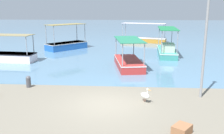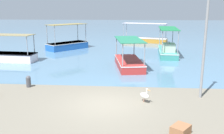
{
  "view_description": "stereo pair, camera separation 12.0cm",
  "coord_description": "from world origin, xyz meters",
  "px_view_note": "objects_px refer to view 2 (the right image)",
  "views": [
    {
      "loc": [
        1.2,
        -11.87,
        4.77
      ],
      "look_at": [
        0.07,
        4.46,
        0.9
      ],
      "focal_mm": 40.0,
      "sensor_mm": 36.0,
      "label": 1
    },
    {
      "loc": [
        1.32,
        -11.86,
        4.77
      ],
      "look_at": [
        0.07,
        4.46,
        0.9
      ],
      "focal_mm": 40.0,
      "sensor_mm": 36.0,
      "label": 2
    }
  ],
  "objects_px": {
    "fishing_boat_far_right": "(144,39)",
    "pelican": "(145,95)",
    "fishing_boat_center": "(129,61)",
    "cargo_crate": "(181,130)",
    "fishing_boat_outer": "(67,44)",
    "fishing_boat_near_right": "(168,50)",
    "mooring_bollard": "(28,81)",
    "lamp_post": "(206,30)"
  },
  "relations": [
    {
      "from": "cargo_crate",
      "to": "fishing_boat_far_right",
      "type": "bearing_deg",
      "value": 90.18
    },
    {
      "from": "fishing_boat_outer",
      "to": "fishing_boat_near_right",
      "type": "bearing_deg",
      "value": -15.96
    },
    {
      "from": "pelican",
      "to": "fishing_boat_near_right",
      "type": "bearing_deg",
      "value": 77.33
    },
    {
      "from": "mooring_bollard",
      "to": "cargo_crate",
      "type": "xyz_separation_m",
      "value": [
        8.26,
        -5.36,
        -0.2
      ]
    },
    {
      "from": "fishing_boat_center",
      "to": "pelican",
      "type": "bearing_deg",
      "value": -83.38
    },
    {
      "from": "pelican",
      "to": "fishing_boat_center",
      "type": "bearing_deg",
      "value": 96.62
    },
    {
      "from": "fishing_boat_far_right",
      "to": "cargo_crate",
      "type": "relative_size",
      "value": 8.89
    },
    {
      "from": "fishing_boat_far_right",
      "to": "pelican",
      "type": "bearing_deg",
      "value": -92.76
    },
    {
      "from": "lamp_post",
      "to": "mooring_bollard",
      "type": "distance_m",
      "value": 10.7
    },
    {
      "from": "fishing_boat_far_right",
      "to": "fishing_boat_center",
      "type": "bearing_deg",
      "value": -97.43
    },
    {
      "from": "fishing_boat_center",
      "to": "pelican",
      "type": "xyz_separation_m",
      "value": [
        0.91,
        -7.83,
        -0.11
      ]
    },
    {
      "from": "fishing_boat_near_right",
      "to": "pelican",
      "type": "relative_size",
      "value": 7.61
    },
    {
      "from": "fishing_boat_near_right",
      "to": "fishing_boat_center",
      "type": "height_order",
      "value": "fishing_boat_near_right"
    },
    {
      "from": "lamp_post",
      "to": "fishing_boat_outer",
      "type": "bearing_deg",
      "value": 125.96
    },
    {
      "from": "fishing_boat_far_right",
      "to": "mooring_bollard",
      "type": "distance_m",
      "value": 22.92
    },
    {
      "from": "fishing_boat_near_right",
      "to": "fishing_boat_center",
      "type": "relative_size",
      "value": 1.15
    },
    {
      "from": "fishing_boat_outer",
      "to": "fishing_boat_center",
      "type": "relative_size",
      "value": 0.94
    },
    {
      "from": "fishing_boat_outer",
      "to": "fishing_boat_center",
      "type": "xyz_separation_m",
      "value": [
        7.38,
        -8.8,
        -0.09
      ]
    },
    {
      "from": "pelican",
      "to": "mooring_bollard",
      "type": "distance_m",
      "value": 7.33
    },
    {
      "from": "fishing_boat_near_right",
      "to": "pelican",
      "type": "distance_m",
      "value": 13.73
    },
    {
      "from": "fishing_boat_far_right",
      "to": "cargo_crate",
      "type": "height_order",
      "value": "fishing_boat_far_right"
    },
    {
      "from": "fishing_boat_outer",
      "to": "pelican",
      "type": "distance_m",
      "value": 18.58
    },
    {
      "from": "fishing_boat_far_right",
      "to": "pelican",
      "type": "relative_size",
      "value": 8.2
    },
    {
      "from": "pelican",
      "to": "cargo_crate",
      "type": "distance_m",
      "value": 3.53
    },
    {
      "from": "fishing_boat_center",
      "to": "cargo_crate",
      "type": "distance_m",
      "value": 11.35
    },
    {
      "from": "pelican",
      "to": "fishing_boat_far_right",
      "type": "bearing_deg",
      "value": 87.24
    },
    {
      "from": "fishing_boat_far_right",
      "to": "fishing_boat_outer",
      "type": "bearing_deg",
      "value": -144.06
    },
    {
      "from": "fishing_boat_outer",
      "to": "pelican",
      "type": "bearing_deg",
      "value": -63.49
    },
    {
      "from": "fishing_boat_outer",
      "to": "fishing_boat_center",
      "type": "bearing_deg",
      "value": -49.99
    },
    {
      "from": "lamp_post",
      "to": "pelican",
      "type": "bearing_deg",
      "value": -162.77
    },
    {
      "from": "cargo_crate",
      "to": "mooring_bollard",
      "type": "bearing_deg",
      "value": 147.03
    },
    {
      "from": "fishing_boat_near_right",
      "to": "cargo_crate",
      "type": "bearing_deg",
      "value": -96.14
    },
    {
      "from": "fishing_boat_near_right",
      "to": "lamp_post",
      "type": "relative_size",
      "value": 0.91
    },
    {
      "from": "fishing_boat_center",
      "to": "lamp_post",
      "type": "height_order",
      "value": "lamp_post"
    },
    {
      "from": "fishing_boat_outer",
      "to": "fishing_boat_center",
      "type": "height_order",
      "value": "fishing_boat_outer"
    },
    {
      "from": "fishing_boat_near_right",
      "to": "fishing_boat_outer",
      "type": "distance_m",
      "value": 11.76
    },
    {
      "from": "pelican",
      "to": "cargo_crate",
      "type": "bearing_deg",
      "value": -69.88
    },
    {
      "from": "fishing_boat_near_right",
      "to": "fishing_boat_far_right",
      "type": "relative_size",
      "value": 0.93
    },
    {
      "from": "fishing_boat_outer",
      "to": "mooring_bollard",
      "type": "height_order",
      "value": "fishing_boat_outer"
    },
    {
      "from": "pelican",
      "to": "mooring_bollard",
      "type": "xyz_separation_m",
      "value": [
        -7.04,
        2.04,
        0.01
      ]
    },
    {
      "from": "fishing_boat_near_right",
      "to": "fishing_boat_outer",
      "type": "relative_size",
      "value": 1.23
    },
    {
      "from": "fishing_boat_center",
      "to": "lamp_post",
      "type": "relative_size",
      "value": 0.79
    }
  ]
}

